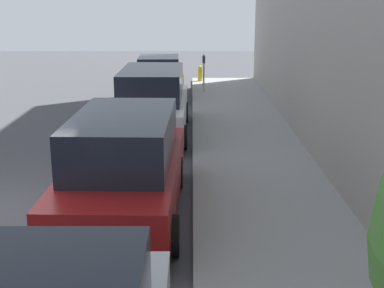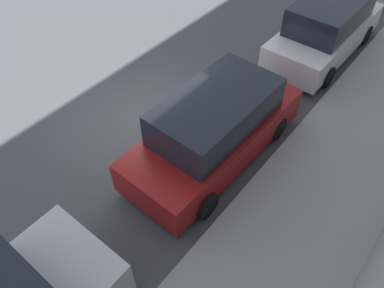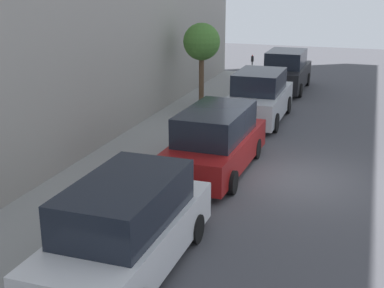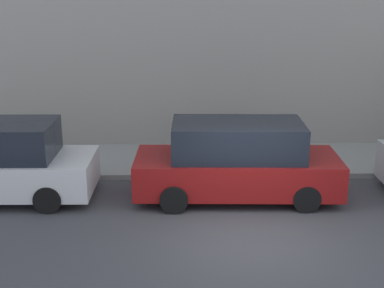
# 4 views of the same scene
# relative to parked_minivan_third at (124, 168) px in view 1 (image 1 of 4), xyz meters

# --- Properties ---
(ground_plane) EXTENTS (60.00, 60.00, 0.00)m
(ground_plane) POSITION_rel_parked_minivan_third_xyz_m (-2.28, -0.10, -0.92)
(ground_plane) COLOR #424247
(sidewalk) EXTENTS (2.87, 32.00, 0.15)m
(sidewalk) POSITION_rel_parked_minivan_third_xyz_m (2.66, -0.10, -0.85)
(sidewalk) COLOR gray
(sidewalk) RESTS_ON ground_plane
(parked_minivan_third) EXTENTS (2.04, 4.95, 1.90)m
(parked_minivan_third) POSITION_rel_parked_minivan_third_xyz_m (0.00, 0.00, 0.00)
(parked_minivan_third) COLOR maroon
(parked_minivan_third) RESTS_ON ground_plane
(parked_minivan_fourth) EXTENTS (2.02, 4.92, 1.90)m
(parked_minivan_fourth) POSITION_rel_parked_minivan_third_xyz_m (0.07, 5.92, 0.00)
(parked_minivan_fourth) COLOR silver
(parked_minivan_fourth) RESTS_ON ground_plane
(parked_sedan_fifth) EXTENTS (1.92, 4.55, 1.54)m
(parked_sedan_fifth) POSITION_rel_parked_minivan_third_xyz_m (-0.13, 12.31, -0.20)
(parked_sedan_fifth) COLOR silver
(parked_sedan_fifth) RESTS_ON ground_plane
(parking_meter_far) EXTENTS (0.11, 0.15, 1.49)m
(parking_meter_far) POSITION_rel_parked_minivan_third_xyz_m (1.67, 12.18, 0.14)
(parking_meter_far) COLOR #ADADB2
(parking_meter_far) RESTS_ON sidewalk
(fire_hydrant) EXTENTS (0.20, 0.20, 0.69)m
(fire_hydrant) POSITION_rel_parked_minivan_third_xyz_m (1.57, 15.00, -0.43)
(fire_hydrant) COLOR gold
(fire_hydrant) RESTS_ON sidewalk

